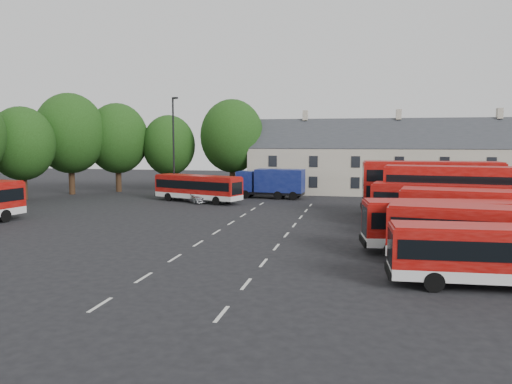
% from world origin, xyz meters
% --- Properties ---
extents(ground, '(140.00, 140.00, 0.00)m').
position_xyz_m(ground, '(0.00, 0.00, 0.00)').
color(ground, black).
rests_on(ground, ground).
extents(lane_markings, '(5.15, 33.80, 0.01)m').
position_xyz_m(lane_markings, '(2.50, 2.00, 0.01)').
color(lane_markings, beige).
rests_on(lane_markings, ground).
extents(treeline, '(29.92, 32.59, 12.01)m').
position_xyz_m(treeline, '(-20.74, 19.36, 6.68)').
color(treeline, black).
rests_on(treeline, ground).
extents(terrace_houses, '(35.70, 7.13, 10.06)m').
position_xyz_m(terrace_houses, '(14.00, 30.00, 3.86)').
color(terrace_houses, beige).
rests_on(terrace_houses, ground).
extents(bus_row_a, '(9.93, 2.80, 2.78)m').
position_xyz_m(bus_row_a, '(16.23, -8.30, 1.67)').
color(bus_row_a, silver).
rests_on(bus_row_a, ground).
extents(bus_row_b, '(11.34, 3.87, 3.14)m').
position_xyz_m(bus_row_b, '(16.96, -4.62, 1.89)').
color(bus_row_b, silver).
rests_on(bus_row_b, ground).
extents(bus_row_c, '(10.99, 3.89, 3.04)m').
position_xyz_m(bus_row_c, '(15.52, -1.44, 1.83)').
color(bus_row_c, silver).
rests_on(bus_row_c, ground).
extents(bus_row_d, '(12.23, 4.43, 3.38)m').
position_xyz_m(bus_row_d, '(18.43, 1.69, 2.03)').
color(bus_row_d, silver).
rests_on(bus_row_d, ground).
extents(bus_row_e, '(11.96, 4.30, 3.31)m').
position_xyz_m(bus_row_e, '(16.60, 6.59, 1.99)').
color(bus_row_e, silver).
rests_on(bus_row_e, ground).
extents(bus_dd_south, '(11.27, 3.82, 4.53)m').
position_xyz_m(bus_dd_south, '(17.21, 8.32, 2.58)').
color(bus_dd_south, silver).
rests_on(bus_dd_south, ground).
extents(bus_dd_north, '(11.52, 3.21, 4.67)m').
position_xyz_m(bus_dd_north, '(15.76, 13.21, 2.66)').
color(bus_dd_north, silver).
rests_on(bus_dd_north, ground).
extents(bus_north, '(10.09, 5.47, 2.80)m').
position_xyz_m(bus_north, '(-6.81, 17.96, 1.68)').
color(bus_north, silver).
rests_on(bus_north, ground).
extents(box_truck, '(7.59, 2.90, 3.25)m').
position_xyz_m(box_truck, '(0.11, 22.95, 1.83)').
color(box_truck, black).
rests_on(box_truck, ground).
extents(silver_car, '(3.85, 3.97, 1.35)m').
position_xyz_m(silver_car, '(-6.99, 17.70, 0.67)').
color(silver_car, '#B2B4BA').
rests_on(silver_car, ground).
extents(lamppost, '(0.76, 0.50, 11.07)m').
position_xyz_m(lamppost, '(-10.18, 19.94, 5.91)').
color(lamppost, black).
rests_on(lamppost, ground).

